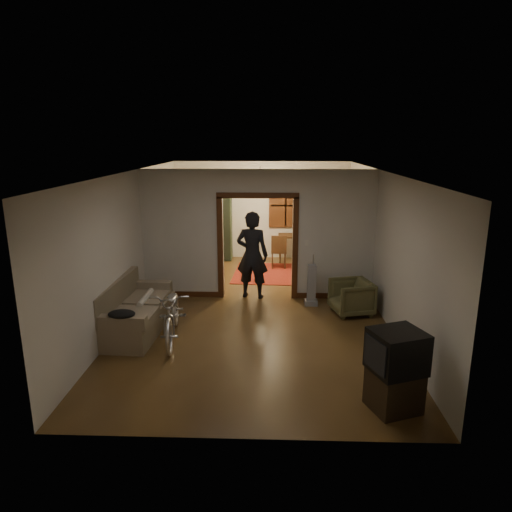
{
  "coord_description": "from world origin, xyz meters",
  "views": [
    {
      "loc": [
        0.3,
        -8.88,
        3.4
      ],
      "look_at": [
        0.0,
        -0.3,
        1.2
      ],
      "focal_mm": 32.0,
      "sensor_mm": 36.0,
      "label": 1
    }
  ],
  "objects_px": {
    "armchair": "(351,297)",
    "person": "(252,255)",
    "desk": "(296,248)",
    "bicycle": "(173,313)",
    "locker": "(215,228)",
    "sofa": "(136,306)"
  },
  "relations": [
    {
      "from": "sofa",
      "to": "locker",
      "type": "xyz_separation_m",
      "value": [
        0.83,
        5.16,
        0.47
      ]
    },
    {
      "from": "sofa",
      "to": "bicycle",
      "type": "distance_m",
      "value": 0.82
    },
    {
      "from": "sofa",
      "to": "person",
      "type": "height_order",
      "value": "person"
    },
    {
      "from": "armchair",
      "to": "locker",
      "type": "relative_size",
      "value": 0.41
    },
    {
      "from": "bicycle",
      "to": "person",
      "type": "bearing_deg",
      "value": 53.03
    },
    {
      "from": "desk",
      "to": "bicycle",
      "type": "bearing_deg",
      "value": -111.76
    },
    {
      "from": "desk",
      "to": "person",
      "type": "bearing_deg",
      "value": -107.5
    },
    {
      "from": "locker",
      "to": "person",
      "type": "bearing_deg",
      "value": -70.53
    },
    {
      "from": "sofa",
      "to": "person",
      "type": "relative_size",
      "value": 1.06
    },
    {
      "from": "bicycle",
      "to": "locker",
      "type": "distance_m",
      "value": 5.52
    },
    {
      "from": "sofa",
      "to": "desk",
      "type": "distance_m",
      "value": 5.91
    },
    {
      "from": "armchair",
      "to": "person",
      "type": "xyz_separation_m",
      "value": [
        -2.02,
        0.93,
        0.62
      ]
    },
    {
      "from": "bicycle",
      "to": "locker",
      "type": "xyz_separation_m",
      "value": [
        0.08,
        5.5,
        0.45
      ]
    },
    {
      "from": "bicycle",
      "to": "desk",
      "type": "bearing_deg",
      "value": 58.46
    },
    {
      "from": "person",
      "to": "locker",
      "type": "height_order",
      "value": "person"
    },
    {
      "from": "armchair",
      "to": "person",
      "type": "distance_m",
      "value": 2.31
    },
    {
      "from": "bicycle",
      "to": "desk",
      "type": "xyz_separation_m",
      "value": [
        2.41,
        5.33,
        -0.1
      ]
    },
    {
      "from": "sofa",
      "to": "armchair",
      "type": "distance_m",
      "value": 4.17
    },
    {
      "from": "desk",
      "to": "armchair",
      "type": "bearing_deg",
      "value": -74.92
    },
    {
      "from": "bicycle",
      "to": "armchair",
      "type": "xyz_separation_m",
      "value": [
        3.3,
        1.31,
        -0.14
      ]
    },
    {
      "from": "armchair",
      "to": "person",
      "type": "relative_size",
      "value": 0.4
    },
    {
      "from": "armchair",
      "to": "locker",
      "type": "height_order",
      "value": "locker"
    }
  ]
}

